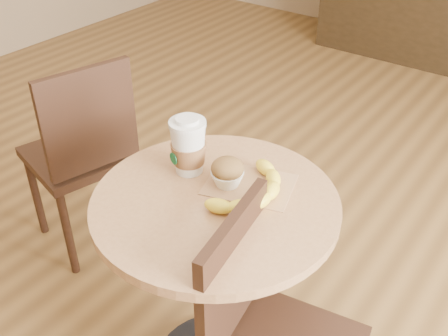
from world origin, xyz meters
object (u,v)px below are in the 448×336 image
at_px(chair_left, 84,152).
at_px(banana, 254,191).
at_px(cafe_table, 216,259).
at_px(muffin, 227,172).
at_px(coffee_cup, 188,148).

distance_m(chair_left, banana, 0.96).
xyz_separation_m(cafe_table, muffin, (-0.01, 0.07, 0.27)).
distance_m(coffee_cup, banana, 0.23).
height_order(muffin, banana, muffin).
xyz_separation_m(muffin, banana, (0.09, -0.00, -0.02)).
bearing_deg(coffee_cup, banana, 18.96).
height_order(coffee_cup, banana, coffee_cup).
bearing_deg(banana, muffin, -176.06).
bearing_deg(cafe_table, muffin, 99.15).
height_order(coffee_cup, muffin, coffee_cup).
relative_size(cafe_table, chair_left, 0.85).
height_order(cafe_table, muffin, muffin).
distance_m(cafe_table, coffee_cup, 0.34).
bearing_deg(coffee_cup, chair_left, -174.05).
height_order(cafe_table, banana, banana).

